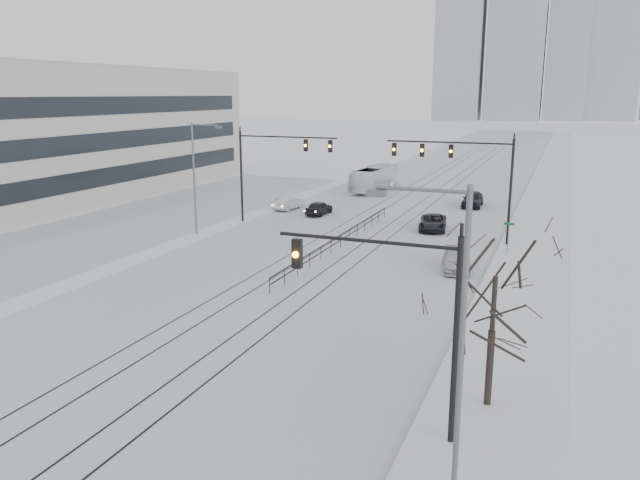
{
  "coord_description": "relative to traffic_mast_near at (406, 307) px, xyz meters",
  "views": [
    {
      "loc": [
        15.14,
        -12.54,
        11.18
      ],
      "look_at": [
        2.69,
        19.0,
        3.2
      ],
      "focal_mm": 35.0,
      "sensor_mm": 36.0,
      "label": 1
    }
  ],
  "objects": [
    {
      "name": "sedan_nb_far",
      "position": [
        -4.12,
        44.92,
        -3.77
      ],
      "size": [
        1.99,
        4.69,
        1.58
      ],
      "primitive_type": "imported",
      "rotation": [
        0.0,
        0.0,
        0.03
      ],
      "color": "black",
      "rests_on": "ground"
    },
    {
      "name": "sedan_sb_outer",
      "position": [
        -20.79,
        36.75,
        -3.9
      ],
      "size": [
        1.94,
        4.16,
        1.32
      ],
      "primitive_type": "imported",
      "rotation": [
        0.0,
        0.0,
        3.0
      ],
      "color": "#B9BCC2",
      "rests_on": "ground"
    },
    {
      "name": "traffic_mast_ne",
      "position": [
        -2.64,
        29.0,
        1.2
      ],
      "size": [
        9.6,
        0.37,
        8.0
      ],
      "color": "black",
      "rests_on": "ground"
    },
    {
      "name": "box_truck",
      "position": [
        -16.37,
        51.54,
        -3.13
      ],
      "size": [
        3.24,
        10.44,
        2.86
      ],
      "primitive_type": "imported",
      "rotation": [
        0.0,
        0.0,
        3.06
      ],
      "color": "white",
      "rests_on": "ground"
    },
    {
      "name": "parking_strip",
      "position": [
        -30.79,
        29.0,
        -4.55
      ],
      "size": [
        14.0,
        60.0,
        0.03
      ],
      "primitive_type": "cube",
      "color": "silver",
      "rests_on": "ground"
    },
    {
      "name": "curb",
      "position": [
        0.26,
        54.0,
        -4.5
      ],
      "size": [
        0.1,
        260.0,
        0.12
      ],
      "primitive_type": "cube",
      "color": "gray",
      "rests_on": "ground"
    },
    {
      "name": "sedan_nb_right",
      "position": [
        -1.74,
        20.93,
        -3.95
      ],
      "size": [
        2.52,
        4.48,
        1.22
      ],
      "primitive_type": "imported",
      "rotation": [
        0.0,
        0.0,
        0.2
      ],
      "color": "#B8B9C0",
      "rests_on": "ground"
    },
    {
      "name": "street_sign",
      "position": [
        1.01,
        26.0,
        -2.96
      ],
      "size": [
        0.7,
        0.06,
        2.4
      ],
      "color": "#595B60",
      "rests_on": "ground"
    },
    {
      "name": "traffic_mast_nw",
      "position": [
        -19.31,
        30.0,
        1.01
      ],
      "size": [
        9.1,
        0.37,
        8.0
      ],
      "color": "black",
      "rests_on": "ground"
    },
    {
      "name": "tram_rails",
      "position": [
        -10.79,
        34.0,
        -4.54
      ],
      "size": [
        5.3,
        180.0,
        0.01
      ],
      "color": "black",
      "rests_on": "ground"
    },
    {
      "name": "skyline",
      "position": [
        -5.77,
        267.63,
        26.08
      ],
      "size": [
        96.0,
        48.0,
        72.0
      ],
      "color": "#969BA5",
      "rests_on": "ground"
    },
    {
      "name": "street_light_west",
      "position": [
        -22.99,
        24.0,
        0.65
      ],
      "size": [
        2.73,
        0.25,
        9.0
      ],
      "color": "#595B60",
      "rests_on": "ground"
    },
    {
      "name": "sidewalk_east",
      "position": [
        2.71,
        54.0,
        -4.48
      ],
      "size": [
        5.0,
        260.0,
        0.16
      ],
      "primitive_type": "cube",
      "color": "silver",
      "rests_on": "ground"
    },
    {
      "name": "ground",
      "position": [
        -10.79,
        -6.0,
        -4.56
      ],
      "size": [
        500.0,
        500.0,
        0.0
      ],
      "primitive_type": "plane",
      "color": "white",
      "rests_on": "ground"
    },
    {
      "name": "sedan_nb_front",
      "position": [
        -5.61,
        32.47,
        -3.91
      ],
      "size": [
        2.84,
        4.95,
        1.3
      ],
      "primitive_type": "imported",
      "rotation": [
        0.0,
        0.0,
        0.15
      ],
      "color": "black",
      "rests_on": "ground"
    },
    {
      "name": "street_light_east",
      "position": [
        1.91,
        -3.0,
        0.65
      ],
      "size": [
        2.73,
        0.25,
        9.0
      ],
      "color": "#595B60",
      "rests_on": "ground"
    },
    {
      "name": "office_building",
      "position": [
        -48.76,
        29.0,
        2.5
      ],
      "size": [
        20.2,
        62.2,
        14.11
      ],
      "color": "#B1ADA7",
      "rests_on": "ground"
    },
    {
      "name": "road",
      "position": [
        -10.79,
        54.0,
        -4.55
      ],
      "size": [
        22.0,
        260.0,
        0.02
      ],
      "primitive_type": "cube",
      "color": "silver",
      "rests_on": "ground"
    },
    {
      "name": "traffic_mast_near",
      "position": [
        0.0,
        0.0,
        0.0
      ],
      "size": [
        6.1,
        0.37,
        7.0
      ],
      "color": "black",
      "rests_on": "ground"
    },
    {
      "name": "bare_tree",
      "position": [
        2.41,
        3.0,
        -0.07
      ],
      "size": [
        4.4,
        4.4,
        6.1
      ],
      "color": "black",
      "rests_on": "ground"
    },
    {
      "name": "median_fence",
      "position": [
        -10.79,
        24.0,
        -4.04
      ],
      "size": [
        0.06,
        24.0,
        1.0
      ],
      "color": "black",
      "rests_on": "ground"
    },
    {
      "name": "sedan_sb_inner",
      "position": [
        -16.99,
        35.29,
        -3.91
      ],
      "size": [
        1.66,
        3.88,
        1.31
      ],
      "primitive_type": "imported",
      "rotation": [
        0.0,
        0.0,
        3.11
      ],
      "color": "black",
      "rests_on": "ground"
    }
  ]
}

